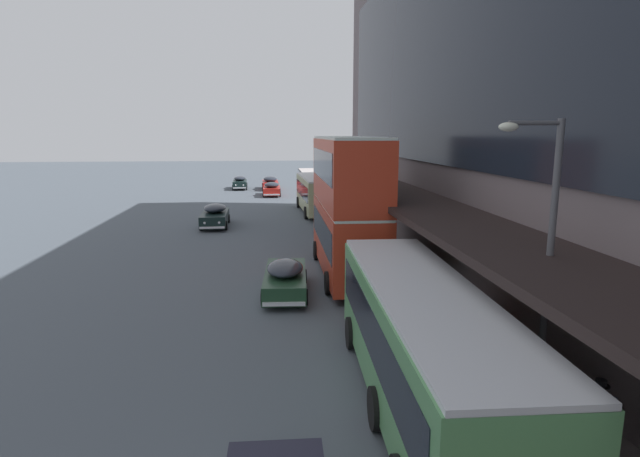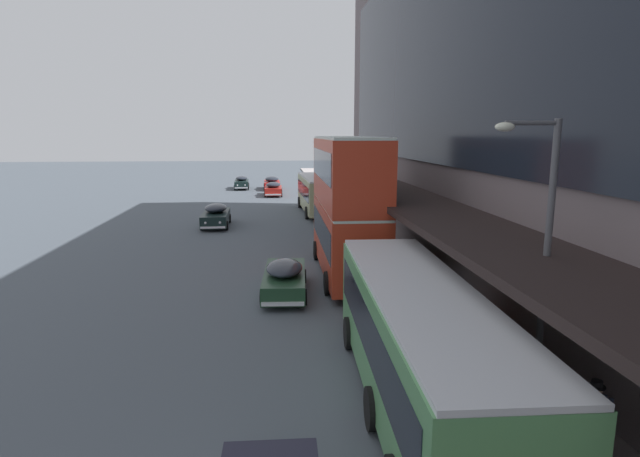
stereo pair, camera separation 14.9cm
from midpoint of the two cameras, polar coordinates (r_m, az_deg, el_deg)
The scene contains 10 objects.
transit_bus_kerbside_front at distance 42.52m, azimuth -0.17°, elevation 4.18°, with size 3.02×9.67×3.11m.
transit_bus_kerbside_rear at distance 23.45m, azimuth 3.31°, elevation 3.00°, with size 2.75×9.33×6.56m.
transit_bus_kerbside_far at distance 12.60m, azimuth 11.59°, elevation -12.32°, with size 3.03×10.79×3.15m.
sedan_lead_near at distance 61.19m, azimuth -5.44°, elevation 5.21°, with size 2.03×4.97×1.58m.
sedan_far_back at distance 62.14m, azimuth -8.88°, elevation 5.21°, with size 1.85×4.66×1.55m.
sedan_second_near at distance 37.28m, azimuth -11.70°, elevation 1.48°, with size 1.99×5.02×1.62m.
sedan_second_mid at distance 54.90m, azimuth -5.28°, elevation 4.54°, with size 1.98×4.60×1.49m.
sedan_trailing_near at distance 21.20m, azimuth -3.86°, elevation -5.58°, with size 2.06×4.99×1.47m.
pedestrian_at_kerb at distance 11.83m, azimuth 29.07°, elevation -18.52°, with size 0.52×0.43×1.86m.
street_lamp at distance 12.39m, azimuth 24.17°, elevation -2.05°, with size 1.50×0.28×6.88m.
Camera 2 is at (0.47, -5.66, 6.71)m, focal length 28.00 mm.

